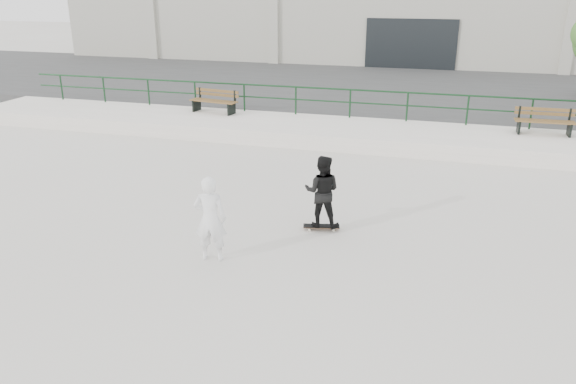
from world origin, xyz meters
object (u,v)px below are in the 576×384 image
(bench_right, at_px, (544,121))
(standing_skater, at_px, (322,191))
(seated_skater, at_px, (210,219))
(bench_left, at_px, (214,101))
(skateboard, at_px, (321,226))

(bench_right, distance_m, standing_skater, 9.72)
(standing_skater, height_order, seated_skater, seated_skater)
(bench_left, relative_size, bench_right, 1.05)
(skateboard, height_order, seated_skater, seated_skater)
(bench_left, relative_size, skateboard, 2.35)
(bench_right, bearing_deg, bench_left, 178.21)
(standing_skater, bearing_deg, seated_skater, 44.20)
(bench_right, xyz_separation_m, standing_skater, (-5.36, -8.11, -0.03))
(seated_skater, bearing_deg, bench_right, -135.72)
(standing_skater, xyz_separation_m, seated_skater, (-1.72, -1.95, -0.04))
(standing_skater, bearing_deg, skateboard, 180.00)
(bench_left, bearing_deg, skateboard, -44.40)
(skateboard, xyz_separation_m, standing_skater, (0.00, 0.00, 0.81))
(bench_left, height_order, skateboard, bench_left)
(seated_skater, bearing_deg, skateboard, -141.96)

